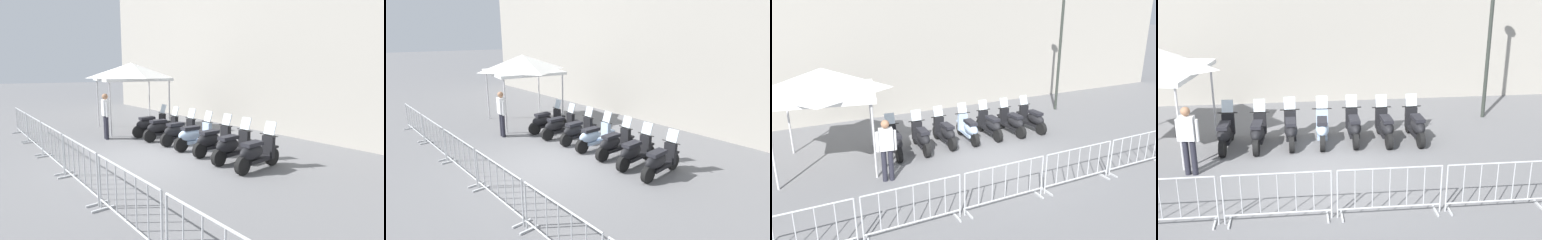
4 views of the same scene
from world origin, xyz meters
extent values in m
plane|color=slate|center=(0.00, 0.00, 0.00)|extent=(120.00, 120.00, 0.00)
cylinder|color=black|center=(-3.01, 1.88, 0.24)|extent=(0.20, 0.49, 0.48)
cylinder|color=black|center=(-2.85, 0.65, 0.24)|extent=(0.20, 0.49, 0.48)
cube|color=black|center=(-2.93, 1.26, 0.28)|extent=(0.39, 0.90, 0.10)
ellipsoid|color=black|center=(-2.89, 0.98, 0.52)|extent=(0.47, 0.88, 0.40)
cube|color=black|center=(-2.89, 1.01, 0.74)|extent=(0.36, 0.63, 0.10)
cube|color=black|center=(-2.98, 1.69, 0.55)|extent=(0.36, 0.18, 0.60)
cylinder|color=black|center=(-2.98, 1.69, 0.88)|extent=(0.56, 0.11, 0.04)
cube|color=silver|center=(-2.99, 1.74, 1.06)|extent=(0.34, 0.18, 0.35)
cube|color=black|center=(-3.01, 1.88, 0.51)|extent=(0.24, 0.34, 0.06)
cylinder|color=black|center=(-2.13, 2.01, 0.24)|extent=(0.20, 0.49, 0.48)
cylinder|color=black|center=(-1.98, 0.78, 0.24)|extent=(0.20, 0.49, 0.48)
cube|color=black|center=(-2.05, 1.39, 0.28)|extent=(0.39, 0.90, 0.10)
ellipsoid|color=black|center=(-2.02, 1.12, 0.52)|extent=(0.46, 0.88, 0.40)
cube|color=black|center=(-2.02, 1.15, 0.74)|extent=(0.35, 0.63, 0.10)
cube|color=black|center=(-2.11, 1.82, 0.55)|extent=(0.35, 0.18, 0.60)
cylinder|color=black|center=(-2.11, 1.82, 0.88)|extent=(0.56, 0.11, 0.04)
cube|color=silver|center=(-2.11, 1.87, 1.06)|extent=(0.33, 0.18, 0.35)
cube|color=black|center=(-2.13, 2.01, 0.51)|extent=(0.24, 0.34, 0.06)
cylinder|color=black|center=(-1.34, 2.28, 0.24)|extent=(0.24, 0.50, 0.48)
cylinder|color=black|center=(-1.08, 1.07, 0.24)|extent=(0.24, 0.50, 0.48)
cube|color=black|center=(-1.21, 1.68, 0.28)|extent=(0.45, 0.91, 0.10)
ellipsoid|color=black|center=(-1.15, 1.40, 0.52)|extent=(0.52, 0.90, 0.40)
cube|color=black|center=(-1.16, 1.43, 0.74)|extent=(0.40, 0.64, 0.10)
cube|color=black|center=(-1.30, 2.10, 0.55)|extent=(0.36, 0.21, 0.60)
cylinder|color=black|center=(-1.30, 2.10, 0.88)|extent=(0.56, 0.15, 0.04)
cube|color=silver|center=(-1.31, 2.15, 1.06)|extent=(0.34, 0.20, 0.35)
cube|color=black|center=(-1.34, 2.28, 0.51)|extent=(0.26, 0.35, 0.06)
cylinder|color=black|center=(-0.42, 2.44, 0.24)|extent=(0.20, 0.49, 0.48)
cylinder|color=black|center=(-0.26, 1.21, 0.24)|extent=(0.20, 0.49, 0.48)
cube|color=#A8C1E0|center=(-0.34, 1.83, 0.28)|extent=(0.39, 0.90, 0.10)
ellipsoid|color=#A8C1E0|center=(-0.30, 1.55, 0.52)|extent=(0.47, 0.88, 0.40)
cube|color=black|center=(-0.31, 1.58, 0.74)|extent=(0.36, 0.63, 0.10)
cube|color=#A8C1E0|center=(-0.39, 2.26, 0.55)|extent=(0.36, 0.18, 0.60)
cylinder|color=black|center=(-0.39, 2.26, 0.88)|extent=(0.56, 0.11, 0.04)
cube|color=silver|center=(-0.40, 2.31, 1.06)|extent=(0.34, 0.18, 0.35)
cube|color=#A8C1E0|center=(-0.42, 2.44, 0.51)|extent=(0.24, 0.34, 0.06)
cylinder|color=black|center=(0.41, 2.63, 0.24)|extent=(0.22, 0.50, 0.48)
cylinder|color=black|center=(0.64, 1.41, 0.24)|extent=(0.22, 0.50, 0.48)
cube|color=black|center=(0.53, 2.02, 0.28)|extent=(0.43, 0.90, 0.10)
ellipsoid|color=black|center=(0.58, 1.74, 0.52)|extent=(0.51, 0.89, 0.40)
cube|color=black|center=(0.57, 1.77, 0.74)|extent=(0.38, 0.64, 0.10)
cube|color=black|center=(0.45, 2.44, 0.55)|extent=(0.36, 0.20, 0.60)
cylinder|color=black|center=(0.45, 2.44, 0.88)|extent=(0.56, 0.14, 0.04)
cube|color=silver|center=(0.44, 2.49, 1.06)|extent=(0.34, 0.20, 0.35)
cube|color=black|center=(0.41, 2.63, 0.51)|extent=(0.25, 0.35, 0.06)
cylinder|color=black|center=(1.27, 2.70, 0.24)|extent=(0.24, 0.50, 0.48)
cylinder|color=black|center=(1.55, 1.49, 0.24)|extent=(0.24, 0.50, 0.48)
cube|color=black|center=(1.41, 2.10, 0.28)|extent=(0.47, 0.91, 0.10)
ellipsoid|color=black|center=(1.47, 1.82, 0.52)|extent=(0.54, 0.90, 0.40)
cube|color=black|center=(1.46, 1.85, 0.74)|extent=(0.41, 0.65, 0.10)
cube|color=black|center=(1.31, 2.52, 0.55)|extent=(0.36, 0.21, 0.60)
cylinder|color=black|center=(1.31, 2.52, 0.88)|extent=(0.55, 0.16, 0.04)
cube|color=silver|center=(1.30, 2.57, 1.06)|extent=(0.34, 0.21, 0.35)
cube|color=black|center=(1.27, 2.70, 0.51)|extent=(0.27, 0.36, 0.06)
cylinder|color=black|center=(2.14, 2.85, 0.24)|extent=(0.24, 0.50, 0.48)
cylinder|color=black|center=(2.42, 1.64, 0.24)|extent=(0.24, 0.50, 0.48)
cube|color=black|center=(2.28, 2.24, 0.28)|extent=(0.47, 0.91, 0.10)
ellipsoid|color=black|center=(2.34, 1.97, 0.52)|extent=(0.54, 0.90, 0.40)
cube|color=black|center=(2.34, 2.00, 0.74)|extent=(0.41, 0.65, 0.10)
cube|color=black|center=(2.18, 2.67, 0.55)|extent=(0.36, 0.21, 0.60)
cylinder|color=black|center=(2.18, 2.67, 0.88)|extent=(0.55, 0.16, 0.04)
cube|color=silver|center=(2.17, 2.71, 1.06)|extent=(0.34, 0.21, 0.35)
cube|color=black|center=(2.14, 2.85, 0.51)|extent=(0.27, 0.36, 0.06)
cylinder|color=#B2B5B7|center=(-4.09, -3.14, 0.53)|extent=(0.04, 0.04, 1.05)
cylinder|color=#B2B5B7|center=(-5.14, -3.34, 1.05)|extent=(2.12, 0.42, 0.04)
cylinder|color=#B2B5B7|center=(-5.49, -3.40, 0.61)|extent=(0.02, 0.02, 0.87)
cylinder|color=#B2B5B7|center=(-5.14, -3.34, 0.61)|extent=(0.02, 0.02, 0.87)
cylinder|color=#B2B5B7|center=(-4.79, -3.27, 0.61)|extent=(0.02, 0.02, 0.87)
cylinder|color=#B2B5B7|center=(-4.44, -3.21, 0.61)|extent=(0.02, 0.02, 0.87)
cube|color=#B2B5B7|center=(-1.94, -2.75, 0.02)|extent=(0.12, 0.44, 0.04)
cylinder|color=#B2B5B7|center=(-3.97, -3.12, 0.53)|extent=(0.04, 0.04, 1.05)
cylinder|color=#B2B5B7|center=(-1.86, -2.73, 0.53)|extent=(0.04, 0.04, 1.05)
cylinder|color=#B2B5B7|center=(-2.91, -2.93, 1.05)|extent=(2.12, 0.42, 0.04)
cylinder|color=#B2B5B7|center=(-2.91, -2.93, 0.18)|extent=(2.12, 0.42, 0.04)
cylinder|color=#B2B5B7|center=(-3.62, -3.06, 0.61)|extent=(0.02, 0.02, 0.87)
cylinder|color=#B2B5B7|center=(-3.27, -2.99, 0.61)|extent=(0.02, 0.02, 0.87)
cylinder|color=#B2B5B7|center=(-2.91, -2.93, 0.61)|extent=(0.02, 0.02, 0.87)
cylinder|color=#B2B5B7|center=(-2.56, -2.86, 0.61)|extent=(0.02, 0.02, 0.87)
cylinder|color=#B2B5B7|center=(-2.21, -2.80, 0.61)|extent=(0.02, 0.02, 0.87)
cube|color=#B2B5B7|center=(-1.66, -2.70, 0.02)|extent=(0.12, 0.44, 0.04)
cube|color=#B2B5B7|center=(0.28, -2.34, 0.02)|extent=(0.12, 0.44, 0.04)
cylinder|color=#B2B5B7|center=(-1.74, -2.71, 0.53)|extent=(0.04, 0.04, 1.05)
cylinder|color=#B2B5B7|center=(0.37, -2.32, 0.53)|extent=(0.04, 0.04, 1.05)
cylinder|color=#B2B5B7|center=(-0.69, -2.52, 1.05)|extent=(2.12, 0.42, 0.04)
cylinder|color=#B2B5B7|center=(-0.69, -2.52, 0.18)|extent=(2.12, 0.42, 0.04)
cylinder|color=#B2B5B7|center=(-1.39, -2.65, 0.61)|extent=(0.02, 0.02, 0.87)
cylinder|color=#B2B5B7|center=(-1.04, -2.58, 0.61)|extent=(0.02, 0.02, 0.87)
cylinder|color=#B2B5B7|center=(-0.69, -2.52, 0.61)|extent=(0.02, 0.02, 0.87)
cylinder|color=#B2B5B7|center=(-0.34, -2.45, 0.61)|extent=(0.02, 0.02, 0.87)
cylinder|color=#B2B5B7|center=(0.02, -2.39, 0.61)|extent=(0.02, 0.02, 0.87)
cube|color=#B2B5B7|center=(0.57, -2.28, 0.02)|extent=(0.12, 0.44, 0.04)
cube|color=#B2B5B7|center=(2.51, -1.93, 0.02)|extent=(0.12, 0.44, 0.04)
cylinder|color=#B2B5B7|center=(0.49, -2.30, 0.53)|extent=(0.04, 0.04, 1.05)
cylinder|color=#B2B5B7|center=(2.59, -1.91, 0.53)|extent=(0.04, 0.04, 1.05)
cylinder|color=#B2B5B7|center=(1.54, -2.11, 1.05)|extent=(2.12, 0.42, 0.04)
cylinder|color=#B2B5B7|center=(1.54, -2.11, 0.18)|extent=(2.12, 0.42, 0.04)
cylinder|color=#B2B5B7|center=(0.84, -2.24, 0.61)|extent=(0.02, 0.02, 0.87)
cylinder|color=#B2B5B7|center=(1.19, -2.17, 0.61)|extent=(0.02, 0.02, 0.87)
cylinder|color=#B2B5B7|center=(1.54, -2.11, 0.61)|extent=(0.02, 0.02, 0.87)
cylinder|color=#B2B5B7|center=(1.89, -2.04, 0.61)|extent=(0.02, 0.02, 0.87)
cylinder|color=#B2B5B7|center=(2.24, -1.98, 0.61)|extent=(0.02, 0.02, 0.87)
cube|color=#B2B5B7|center=(2.80, -1.87, 0.02)|extent=(0.12, 0.44, 0.04)
cylinder|color=#B2B5B7|center=(2.71, -1.89, 0.53)|extent=(0.04, 0.04, 1.05)
cylinder|color=#B2B5B7|center=(3.77, -1.69, 1.05)|extent=(2.12, 0.42, 0.04)
cylinder|color=#B2B5B7|center=(3.77, -1.69, 0.18)|extent=(2.12, 0.42, 0.04)
cylinder|color=#B2B5B7|center=(3.06, -1.82, 0.61)|extent=(0.02, 0.02, 0.87)
cylinder|color=#B2B5B7|center=(3.42, -1.76, 0.61)|extent=(0.02, 0.02, 0.87)
cylinder|color=#B2B5B7|center=(3.77, -1.69, 0.61)|extent=(0.02, 0.02, 0.87)
cylinder|color=#B2B5B7|center=(4.12, -1.63, 0.61)|extent=(0.02, 0.02, 0.87)
cylinder|color=#B2B5B7|center=(4.47, -1.56, 0.61)|extent=(0.02, 0.02, 0.87)
cylinder|color=#2D332D|center=(4.62, 4.49, 2.38)|extent=(0.12, 0.12, 4.77)
cylinder|color=#23232D|center=(-3.35, -0.49, 0.45)|extent=(0.14, 0.14, 0.90)
cylinder|color=#23232D|center=(-3.17, -0.48, 0.45)|extent=(0.14, 0.14, 0.90)
cube|color=silver|center=(-3.26, -0.49, 1.20)|extent=(0.37, 0.23, 0.60)
sphere|color=#9E7051|center=(-3.26, -0.49, 1.62)|extent=(0.22, 0.22, 0.22)
cylinder|color=silver|center=(-3.49, -0.50, 1.15)|extent=(0.09, 0.09, 0.55)
cylinder|color=silver|center=(-3.03, -0.48, 1.15)|extent=(0.09, 0.09, 0.55)
cylinder|color=silver|center=(-6.05, -0.23, 1.08)|extent=(0.06, 0.06, 2.15)
cylinder|color=silver|center=(-3.56, -0.23, 1.08)|extent=(0.06, 0.06, 2.15)
cylinder|color=silver|center=(-6.05, 2.26, 1.08)|extent=(0.06, 0.06, 2.15)
cylinder|color=silver|center=(-3.56, 2.26, 1.08)|extent=(0.06, 0.06, 2.15)
cube|color=white|center=(-4.81, 1.01, 2.20)|extent=(2.77, 2.77, 0.12)
pyramid|color=white|center=(-4.81, 1.01, 2.58)|extent=(2.77, 2.77, 0.65)
camera|label=1|loc=(8.36, -2.90, 2.60)|focal=28.66mm
camera|label=2|loc=(8.06, -3.83, 3.90)|focal=29.59mm
camera|label=3|loc=(-3.73, -9.62, 4.62)|focal=33.90mm
camera|label=4|loc=(1.37, -11.26, 5.20)|focal=46.53mm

